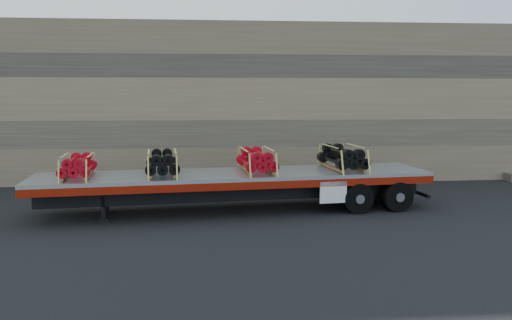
{
  "coord_description": "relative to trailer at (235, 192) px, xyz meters",
  "views": [
    {
      "loc": [
        -1.77,
        -16.57,
        3.87
      ],
      "look_at": [
        -0.33,
        0.71,
        1.61
      ],
      "focal_mm": 35.0,
      "sensor_mm": 36.0,
      "label": 1
    }
  ],
  "objects": [
    {
      "name": "ground",
      "position": [
        1.1,
        0.13,
        -0.65
      ],
      "size": [
        120.0,
        120.0,
        0.0
      ],
      "primitive_type": "plane",
      "color": "black",
      "rests_on": "ground"
    },
    {
      "name": "rock_wall",
      "position": [
        1.1,
        6.63,
        2.85
      ],
      "size": [
        44.0,
        3.0,
        7.0
      ],
      "primitive_type": "cube",
      "color": "#7A6B54",
      "rests_on": "ground"
    },
    {
      "name": "trailer",
      "position": [
        0.0,
        0.0,
        0.0
      ],
      "size": [
        13.26,
        3.93,
        1.31
      ],
      "primitive_type": null,
      "rotation": [
        0.0,
        0.0,
        0.11
      ],
      "color": "#B5B8BD",
      "rests_on": "ground"
    },
    {
      "name": "bundle_front",
      "position": [
        -4.96,
        -0.55,
        0.99
      ],
      "size": [
        1.15,
        1.99,
        0.67
      ],
      "primitive_type": null,
      "rotation": [
        0.0,
        0.0,
        0.11
      ],
      "color": "#B70918",
      "rests_on": "trailer"
    },
    {
      "name": "bundle_midfront",
      "position": [
        -2.37,
        -0.26,
        1.02
      ],
      "size": [
        1.26,
        2.18,
        0.74
      ],
      "primitive_type": null,
      "rotation": [
        0.0,
        0.0,
        0.11
      ],
      "color": "black",
      "rests_on": "trailer"
    },
    {
      "name": "bundle_midrear",
      "position": [
        0.72,
        0.08,
        1.03
      ],
      "size": [
        1.28,
        2.21,
        0.75
      ],
      "primitive_type": null,
      "rotation": [
        0.0,
        0.0,
        0.11
      ],
      "color": "#B70918",
      "rests_on": "trailer"
    },
    {
      "name": "bundle_rear",
      "position": [
        3.74,
        0.41,
        1.05
      ],
      "size": [
        1.35,
        2.34,
        0.79
      ],
      "primitive_type": null,
      "rotation": [
        0.0,
        0.0,
        0.11
      ],
      "color": "black",
      "rests_on": "trailer"
    }
  ]
}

